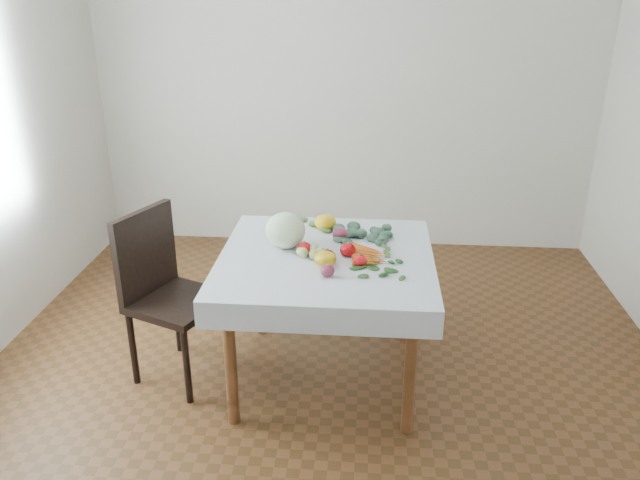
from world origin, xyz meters
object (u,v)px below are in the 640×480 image
object	(u,v)px
table	(326,273)
chair	(164,285)
carrot_bunch	(370,256)
cabbage	(285,230)
heirloom_back	(325,222)

from	to	relation	value
table	chair	bearing A→B (deg)	-178.85
table	carrot_bunch	distance (m)	0.26
cabbage	carrot_bunch	distance (m)	0.48
table	chair	size ratio (longest dim) A/B	1.03
cabbage	heirloom_back	xyz separation A→B (m)	(0.19, 0.28, -0.05)
chair	carrot_bunch	size ratio (longest dim) A/B	3.46
carrot_bunch	chair	bearing A→B (deg)	-179.70
cabbage	heirloom_back	distance (m)	0.35
cabbage	heirloom_back	size ratio (longest dim) A/B	1.71
table	heirloom_back	bearing A→B (deg)	95.05
table	cabbage	xyz separation A→B (m)	(-0.23, 0.09, 0.20)
cabbage	carrot_bunch	world-z (taller)	cabbage
chair	carrot_bunch	xyz separation A→B (m)	(1.12, 0.01, 0.21)
heirloom_back	carrot_bunch	xyz separation A→B (m)	(0.26, -0.39, -0.03)
cabbage	table	bearing A→B (deg)	-22.50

